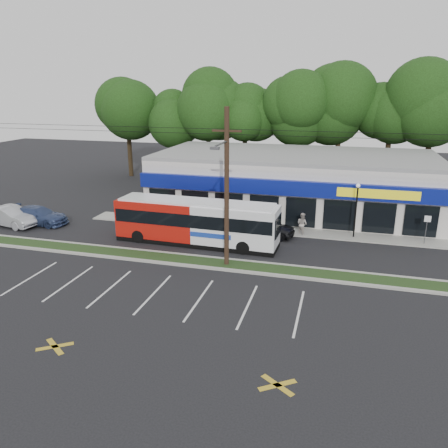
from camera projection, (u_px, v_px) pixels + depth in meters
ground at (178, 266)px, 28.18m from camera, size 120.00×120.00×0.00m
grass_strip at (183, 260)px, 29.08m from camera, size 40.00×1.60×0.12m
curb_south at (179, 265)px, 28.30m from camera, size 40.00×0.25×0.14m
curb_north at (187, 255)px, 29.86m from camera, size 40.00×0.25×0.14m
sidewalk at (276, 230)px, 35.18m from camera, size 32.00×2.20×0.10m
strip_mall at (294, 182)px, 40.64m from camera, size 25.00×12.55×5.30m
utility_pole at (224, 184)px, 26.69m from camera, size 50.00×2.77×10.00m
lamp_post at (356, 204)px, 32.70m from camera, size 0.30×0.30×4.25m
sign_post at (427, 225)px, 31.57m from camera, size 0.45×0.10×2.23m
tree_line at (293, 112)px, 48.56m from camera, size 46.76×6.76×11.83m
metrobus at (196, 221)px, 31.86m from camera, size 12.14×2.94×3.24m
car_dark at (265, 226)px, 33.76m from camera, size 4.79×2.48×1.56m
car_silver at (10, 216)px, 36.18m from camera, size 5.22×2.58×1.65m
car_blue at (38, 215)px, 36.66m from camera, size 5.20×2.12×1.51m
pedestrian_a at (275, 226)px, 33.62m from camera, size 0.65×0.44×1.71m
pedestrian_b at (302, 224)px, 33.95m from camera, size 1.10×1.05×1.79m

